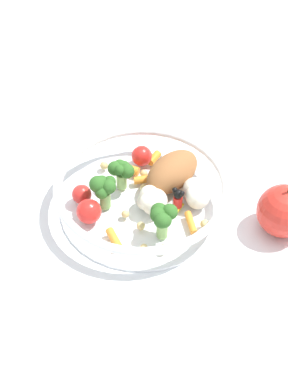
{
  "coord_description": "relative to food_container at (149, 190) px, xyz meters",
  "views": [
    {
      "loc": [
        -0.47,
        0.21,
        0.56
      ],
      "look_at": [
        0.0,
        -0.0,
        0.02
      ],
      "focal_mm": 53.29,
      "sensor_mm": 36.0,
      "label": 1
    }
  ],
  "objects": [
    {
      "name": "food_container",
      "position": [
        0.0,
        0.0,
        0.0
      ],
      "size": [
        0.23,
        0.23,
        0.06
      ],
      "color": "white",
      "rests_on": "ground_plane"
    },
    {
      "name": "ground_plane",
      "position": [
        -0.0,
        0.01,
        -0.03
      ],
      "size": [
        2.4,
        2.4,
        0.0
      ],
      "primitive_type": "plane",
      "color": "white"
    },
    {
      "name": "loose_apple",
      "position": [
        -0.11,
        -0.13,
        0.01
      ],
      "size": [
        0.07,
        0.07,
        0.08
      ],
      "color": "red",
      "rests_on": "ground_plane"
    }
  ]
}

